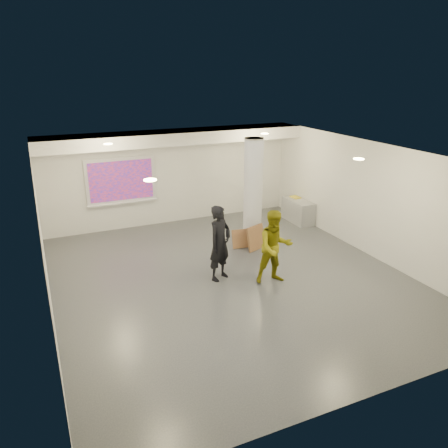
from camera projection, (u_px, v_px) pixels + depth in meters
name	position (u px, v px, depth m)	size (l,w,h in m)	color
floor	(231.00, 278.00, 10.45)	(8.00, 9.00, 0.01)	#3B3E43
ceiling	(231.00, 154.00, 9.43)	(8.00, 9.00, 0.01)	white
wall_back	(172.00, 177.00, 13.81)	(8.00, 0.01, 3.00)	silver
wall_front	(367.00, 316.00, 6.07)	(8.00, 0.01, 3.00)	silver
wall_left	(43.00, 247.00, 8.41)	(0.01, 9.00, 3.00)	silver
wall_right	(369.00, 199.00, 11.47)	(0.01, 9.00, 3.00)	silver
soffit_band	(175.00, 137.00, 12.89)	(8.00, 1.10, 0.36)	silver
downlight_nw	(108.00, 144.00, 10.75)	(0.22, 0.22, 0.02)	#FFED95
downlight_ne	(265.00, 134.00, 12.43)	(0.22, 0.22, 0.02)	#FFED95
downlight_sw	(150.00, 180.00, 7.31)	(0.22, 0.22, 0.02)	#FFED95
downlight_se	(359.00, 159.00, 8.99)	(0.22, 0.22, 0.02)	#FFED95
column	(253.00, 192.00, 12.06)	(0.52, 0.52, 3.00)	silver
projection_screen	(121.00, 181.00, 13.15)	(2.10, 0.13, 1.42)	white
credenza	(298.00, 211.00, 14.19)	(0.52, 1.25, 0.73)	gray
postit_pad	(295.00, 197.00, 14.32)	(0.24, 0.33, 0.03)	yellow
cardboard_back	(256.00, 238.00, 12.02)	(0.62, 0.06, 0.68)	brown
cardboard_front	(241.00, 239.00, 12.16)	(0.48, 0.05, 0.53)	brown
woman	(220.00, 243.00, 10.15)	(0.66, 0.43, 1.81)	black
man	(275.00, 247.00, 10.00)	(0.85, 0.66, 1.75)	olive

